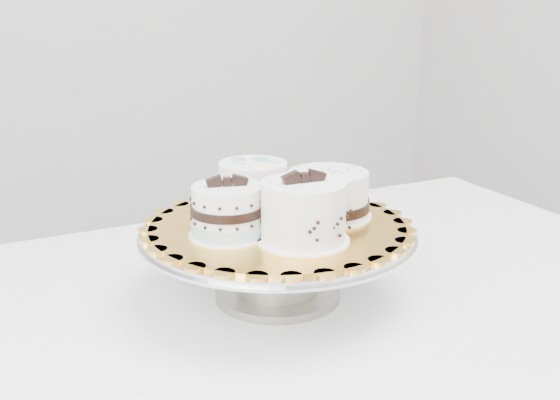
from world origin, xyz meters
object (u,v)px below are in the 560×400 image
table (299,341)px  cake_board (277,226)px  cake_banded (228,213)px  cake_dots (253,186)px  cake_ribbon (329,195)px  cake_stand (277,250)px  cake_swirl (303,213)px

table → cake_board: cake_board is taller
table → cake_banded: bearing=175.9°
cake_dots → cake_ribbon: size_ratio=0.87×
cake_stand → cake_dots: (0.00, 0.07, 0.08)m
cake_swirl → cake_ribbon: size_ratio=0.90×
cake_ribbon → cake_banded: bearing=-167.0°
cake_board → cake_swirl: cake_swirl is taller
cake_swirl → cake_ribbon: (0.09, 0.07, -0.01)m
cake_stand → cake_board: bearing=116.6°
cake_stand → cake_board: (-0.00, 0.00, 0.04)m
cake_banded → cake_dots: (0.08, 0.08, 0.01)m
cake_dots → cake_board: bearing=-78.2°
cake_board → cake_swirl: size_ratio=2.84×
table → cake_ribbon: cake_ribbon is taller
cake_swirl → cake_ribbon: bearing=47.1°
cake_board → table: bearing=-36.9°
cake_ribbon → cake_dots: bearing=149.9°
cake_stand → cake_banded: 0.11m
cake_banded → cake_dots: bearing=62.6°
cake_stand → cake_dots: 0.11m
table → cake_stand: cake_stand is taller
cake_stand → cake_dots: bearing=88.2°
table → cake_ribbon: size_ratio=9.54×
table → cake_swirl: bearing=-114.3°
cake_stand → cake_swirl: size_ratio=3.09×
cake_stand → cake_dots: size_ratio=3.19×
cake_stand → cake_swirl: 0.11m
cake_stand → cake_swirl: (-0.00, -0.07, 0.08)m
cake_swirl → cake_dots: size_ratio=1.03×
cake_board → cake_swirl: bearing=-93.6°
cake_swirl → cake_banded: 0.10m
cake_stand → cake_ribbon: (0.09, -0.00, 0.07)m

